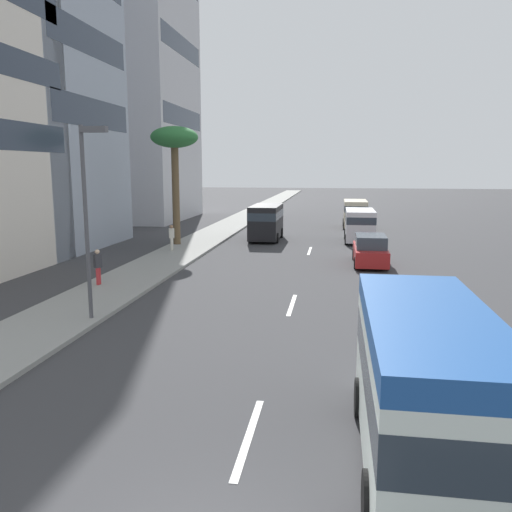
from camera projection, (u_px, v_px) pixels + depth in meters
The scene contains 15 objects.
ground_plane at pixel (313, 242), 37.58m from camera, with size 198.00×198.00×0.00m, color #38383A.
sidewalk_right at pixel (206, 238), 38.77m from camera, with size 162.00×3.29×0.15m, color gray.
lane_stripe_near at pixel (249, 436), 10.38m from camera, with size 3.20×0.16×0.01m, color silver.
lane_stripe_mid at pixel (292, 305), 20.28m from camera, with size 3.20×0.16×0.01m, color silver.
lane_stripe_far at pixel (310, 251), 33.37m from camera, with size 3.20×0.16×0.01m, color silver.
car_lead at pixel (370, 251), 28.55m from camera, with size 4.59×1.82×1.68m.
minibus_second at pixel (426, 382), 9.12m from camera, with size 6.05×2.28×2.90m.
van_third at pixel (355, 212), 45.81m from camera, with size 4.67×2.10×2.44m.
van_fourth at pixel (360, 224), 37.15m from camera, with size 4.67×2.13×2.33m.
van_fifth at pixel (266, 220), 38.16m from camera, with size 5.00×2.16×2.58m.
pedestrian_near_lamp at pixel (172, 237), 32.49m from camera, with size 0.34×0.38×1.62m.
pedestrian_mid_block at pixel (98, 265), 23.03m from camera, with size 0.39×0.37×1.59m.
palm_tree at pixel (174, 143), 34.28m from camera, with size 3.14×3.14×7.86m.
street_lamp at pixel (88, 201), 17.34m from camera, with size 0.24×0.97×6.56m.
office_tower_far at pixel (127, 28), 51.16m from camera, with size 13.73×11.18×37.92m.
Camera 1 is at (-5.91, -1.61, 5.33)m, focal length 36.31 mm.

